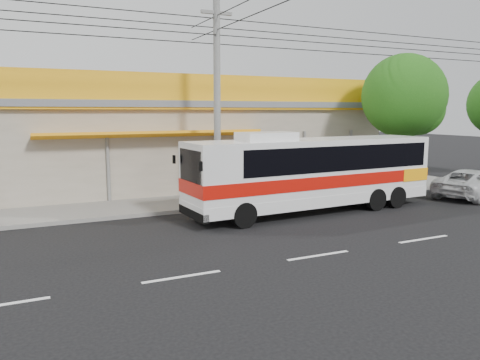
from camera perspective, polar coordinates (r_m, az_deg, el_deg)
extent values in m
plane|color=black|center=(15.49, 4.23, -6.66)|extent=(120.00, 120.00, 0.00)
cube|color=slate|center=(20.78, -3.93, -2.58)|extent=(30.00, 3.20, 0.15)
cube|color=gray|center=(25.77, -8.52, 4.02)|extent=(22.00, 8.00, 4.20)
cube|color=#5B5D63|center=(25.70, -8.63, 9.02)|extent=(22.60, 8.60, 0.30)
cube|color=#FBAD15|center=(21.81, -5.50, 10.66)|extent=(22.00, 0.24, 1.60)
cube|color=#B9130A|center=(21.18, -10.65, 10.63)|extent=(9.00, 0.10, 1.20)
cube|color=#187114|center=(24.75, 9.07, 10.32)|extent=(2.40, 0.10, 1.10)
cube|color=navy|center=(26.36, 14.01, 10.05)|extent=(2.20, 0.10, 1.10)
cube|color=orange|center=(21.04, -10.41, 5.47)|extent=(10.00, 1.20, 0.37)
cube|color=silver|center=(18.82, 8.91, 1.10)|extent=(10.61, 2.74, 2.54)
cube|color=#BC1008|center=(18.86, 8.89, 0.17)|extent=(10.65, 2.78, 0.48)
cube|color=orange|center=(21.89, 18.44, 0.97)|extent=(1.52, 2.32, 0.53)
cube|color=black|center=(19.13, 10.42, 2.89)|extent=(8.86, 2.69, 0.96)
cube|color=black|center=(16.19, -5.85, 1.39)|extent=(0.24, 1.93, 1.31)
cube|color=silver|center=(17.46, 3.25, 5.33)|extent=(2.16, 1.34, 0.32)
cylinder|color=black|center=(16.22, 0.51, -4.30)|extent=(0.92, 0.33, 0.91)
cylinder|color=black|center=(17.95, -2.54, -3.07)|extent=(0.92, 0.33, 0.91)
cylinder|color=black|center=(20.66, 18.48, -1.98)|extent=(0.92, 0.33, 0.91)
cylinder|color=black|center=(22.04, 14.75, -1.20)|extent=(0.92, 0.33, 0.91)
imported|color=silver|center=(24.60, 26.46, -0.36)|extent=(5.14, 3.49, 1.31)
cylinder|color=#61615F|center=(19.59, -2.80, 9.52)|extent=(0.29, 0.29, 8.82)
cube|color=#61615F|center=(19.97, -2.88, 19.70)|extent=(1.32, 0.13, 0.13)
cylinder|color=#362515|center=(25.00, 19.02, 2.69)|extent=(0.39, 0.39, 3.48)
sphere|color=#1A490F|center=(24.91, 19.35, 9.66)|extent=(4.13, 4.13, 4.13)
sphere|color=#1A490F|center=(25.13, 20.87, 8.08)|extent=(2.61, 2.61, 2.61)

